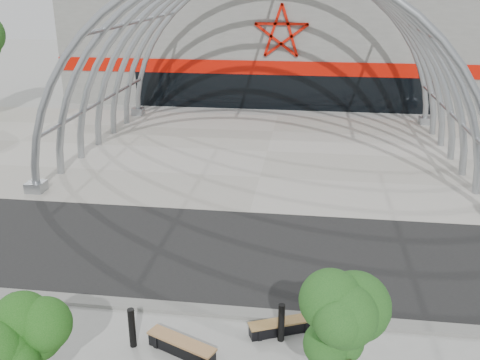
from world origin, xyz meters
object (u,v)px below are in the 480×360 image
object	(u,v)px
street_tree_1	(352,330)
bench_0	(182,347)
bollard_2	(281,323)
bench_1	(282,327)
street_tree_0	(24,339)

from	to	relation	value
street_tree_1	bench_0	xyz separation A→B (m)	(-4.09, 2.00, -2.39)
street_tree_1	bench_0	bearing A→B (deg)	153.88
bollard_2	bench_1	bearing A→B (deg)	90.51
street_tree_0	bollard_2	size ratio (longest dim) A/B	2.89
street_tree_1	bench_1	size ratio (longest dim) A/B	1.95
bench_1	bollard_2	xyz separation A→B (m)	(0.00, -0.32, 0.37)
bench_1	bollard_2	distance (m)	0.50
street_tree_1	bollard_2	world-z (taller)	street_tree_1
street_tree_1	bench_1	bearing A→B (deg)	115.64
bench_0	bollard_2	distance (m)	2.72
bench_1	bollard_2	world-z (taller)	bollard_2
street_tree_0	bollard_2	distance (m)	6.53
street_tree_0	bench_0	xyz separation A→B (m)	(2.52, 2.83, -2.14)
street_tree_0	street_tree_1	size ratio (longest dim) A/B	0.90
bench_0	bench_1	bearing A→B (deg)	25.78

